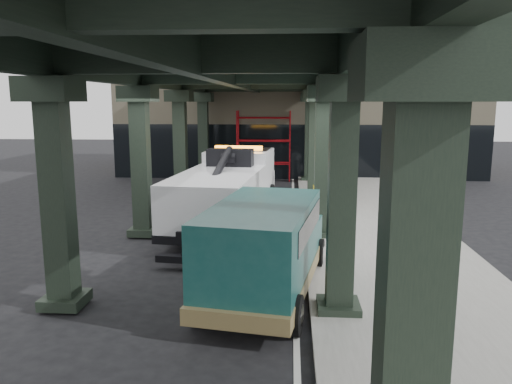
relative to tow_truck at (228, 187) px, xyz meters
The scene contains 8 objects.
ground 4.10m from the tow_truck, 79.26° to the right, with size 90.00×90.00×0.00m, color black.
sidewalk 5.67m from the tow_truck, 18.83° to the right, with size 5.00×40.00×0.15m, color gray.
lane_stripe 3.32m from the tow_truck, 36.36° to the right, with size 0.12×38.00×0.01m, color silver.
viaduct 4.43m from the tow_truck, 79.90° to the right, with size 7.40×32.00×6.40m.
building 16.65m from the tow_truck, 80.49° to the left, with size 22.00×10.00×8.00m, color #C6B793.
scaffolding 10.91m from the tow_truck, 86.23° to the left, with size 3.08×0.88×4.00m.
tow_truck is the anchor object (origin of this frame).
towed_van 7.04m from the tow_truck, 75.98° to the right, with size 3.02×5.86×2.27m.
Camera 1 is at (1.54, -14.11, 4.50)m, focal length 35.00 mm.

